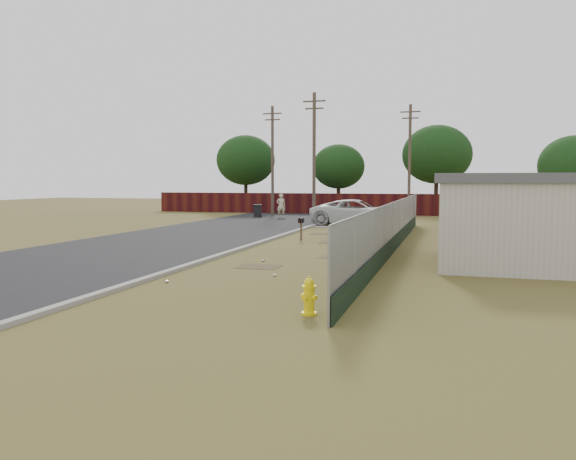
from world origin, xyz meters
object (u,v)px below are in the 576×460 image
(pedestrian, at_px, (281,206))
(trash_bin, at_px, (257,211))
(fire_hydrant, at_px, (309,297))
(mailbox, at_px, (301,222))
(pickup_truck, at_px, (357,212))

(pedestrian, bearing_deg, trash_bin, -23.21)
(fire_hydrant, bearing_deg, pedestrian, 108.08)
(mailbox, bearing_deg, pickup_truck, 83.93)
(fire_hydrant, height_order, pedestrian, pedestrian)
(pickup_truck, xyz_separation_m, pedestrian, (-6.83, 5.44, 0.11))
(mailbox, bearing_deg, pedestrian, 110.35)
(fire_hydrant, bearing_deg, mailbox, 105.59)
(fire_hydrant, height_order, mailbox, mailbox)
(pickup_truck, bearing_deg, fire_hydrant, -174.22)
(pickup_truck, relative_size, pedestrian, 3.20)
(fire_hydrant, relative_size, trash_bin, 0.83)
(fire_hydrant, bearing_deg, pickup_truck, 96.92)
(pickup_truck, bearing_deg, pedestrian, 50.32)
(fire_hydrant, bearing_deg, trash_bin, 111.32)
(fire_hydrant, distance_m, pedestrian, 31.65)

